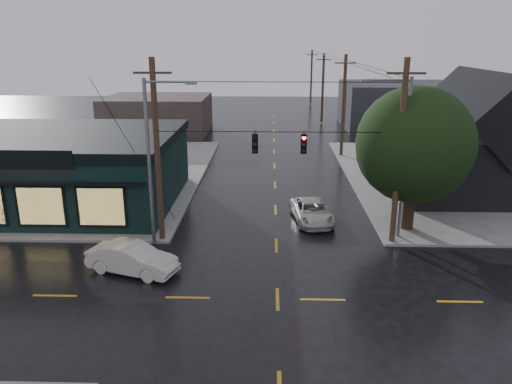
{
  "coord_description": "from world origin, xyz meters",
  "views": [
    {
      "loc": [
        -0.36,
        -19.71,
        11.07
      ],
      "look_at": [
        -1.1,
        4.9,
        3.45
      ],
      "focal_mm": 35.0,
      "sensor_mm": 36.0,
      "label": 1
    }
  ],
  "objects_px": {
    "utility_pole_ne": "(391,243)",
    "suv_silver": "(312,212)",
    "corner_tree": "(415,145)",
    "sedan_cream": "(132,259)",
    "utility_pole_nw": "(163,240)"
  },
  "relations": [
    {
      "from": "corner_tree",
      "to": "sedan_cream",
      "type": "bearing_deg",
      "value": -157.86
    },
    {
      "from": "utility_pole_ne",
      "to": "suv_silver",
      "type": "distance_m",
      "value": 5.44
    },
    {
      "from": "suv_silver",
      "to": "utility_pole_ne",
      "type": "bearing_deg",
      "value": -46.13
    },
    {
      "from": "sedan_cream",
      "to": "suv_silver",
      "type": "relative_size",
      "value": 0.96
    },
    {
      "from": "utility_pole_ne",
      "to": "corner_tree",
      "type": "bearing_deg",
      "value": 55.97
    },
    {
      "from": "suv_silver",
      "to": "corner_tree",
      "type": "bearing_deg",
      "value": -21.35
    },
    {
      "from": "corner_tree",
      "to": "utility_pole_ne",
      "type": "xyz_separation_m",
      "value": [
        -1.35,
        -2.0,
        -5.22
      ]
    },
    {
      "from": "utility_pole_nw",
      "to": "sedan_cream",
      "type": "height_order",
      "value": "utility_pole_nw"
    },
    {
      "from": "corner_tree",
      "to": "utility_pole_ne",
      "type": "bearing_deg",
      "value": -124.03
    },
    {
      "from": "corner_tree",
      "to": "utility_pole_ne",
      "type": "distance_m",
      "value": 5.75
    },
    {
      "from": "utility_pole_nw",
      "to": "suv_silver",
      "type": "bearing_deg",
      "value": 20.94
    },
    {
      "from": "corner_tree",
      "to": "sedan_cream",
      "type": "relative_size",
      "value": 1.87
    },
    {
      "from": "utility_pole_ne",
      "to": "suv_silver",
      "type": "xyz_separation_m",
      "value": [
        -4.24,
        3.35,
        0.66
      ]
    },
    {
      "from": "utility_pole_ne",
      "to": "suv_silver",
      "type": "bearing_deg",
      "value": 141.64
    },
    {
      "from": "utility_pole_ne",
      "to": "utility_pole_nw",
      "type": "bearing_deg",
      "value": 180.0
    }
  ]
}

